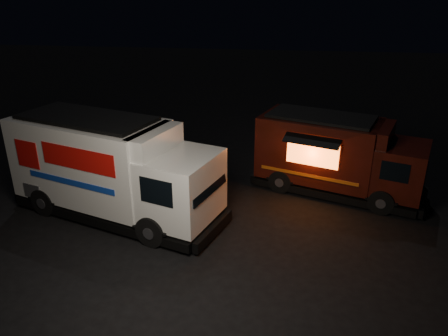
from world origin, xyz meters
The scene contains 3 objects.
ground centered at (0.00, 0.00, 0.00)m, with size 80.00×80.00×0.00m, color black.
white_truck centered at (-3.22, 0.93, 1.65)m, with size 7.27×2.48×3.30m, color silver, non-canonical shape.
red_truck centered at (4.18, 3.66, 1.42)m, with size 6.12×2.25×2.85m, color #3B0E0A, non-canonical shape.
Camera 1 is at (2.00, -11.41, 7.23)m, focal length 35.00 mm.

